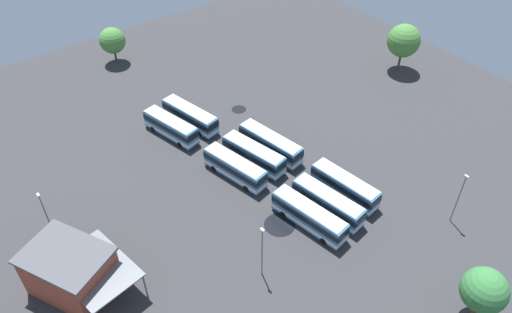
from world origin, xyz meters
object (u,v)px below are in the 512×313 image
Objects in this scene: bus_row1_slot2 at (270,144)px; bus_row2_slot1 at (328,203)px; bus_row0_slot0 at (171,127)px; bus_row0_slot1 at (190,116)px; tree_northwest at (112,41)px; lamp_post_far_corner at (47,218)px; maintenance_shelter at (96,269)px; tree_east_edge at (404,41)px; lamp_post_mid_lot at (262,250)px; bus_row2_slot0 at (309,216)px; depot_building at (70,271)px; bus_row1_slot0 at (235,168)px; tree_west_edge at (484,290)px; bus_row2_slot2 at (345,186)px; lamp_post_near_entrance at (459,197)px; bus_row1_slot1 at (254,155)px.

bus_row2_slot1 is (14.74, -1.64, -0.00)m from bus_row1_slot2.
bus_row0_slot0 is 4.12m from bus_row0_slot1.
tree_northwest is at bearing -174.29° from bus_row2_slot1.
bus_row0_slot0 and bus_row2_slot1 have the same top height.
bus_row0_slot0 is 25.90m from lamp_post_far_corner.
maintenance_shelter is 68.89m from tree_east_edge.
lamp_post_mid_lot is (2.76, -13.61, 2.80)m from bus_row2_slot1.
bus_row1_slot2 is 15.95m from bus_row2_slot0.
bus_row1_slot2 is 1.08× the size of maintenance_shelter.
lamp_post_far_corner is (-7.89, 0.60, 1.84)m from depot_building.
bus_row1_slot0 is (15.06, -1.46, -0.00)m from bus_row0_slot1.
bus_row2_slot1 is at bearing 101.46° from lamp_post_mid_lot.
tree_west_edge is (39.19, 34.14, -0.05)m from lamp_post_far_corner.
tree_west_edge reaches higher than depot_building.
bus_row0_slot0 is at bearing -142.10° from bus_row1_slot2.
depot_building reaches higher than maintenance_shelter.
bus_row2_slot1 is 1.19× the size of tree_east_edge.
tree_west_edge is (31.30, 34.74, 1.79)m from depot_building.
depot_building reaches higher than bus_row2_slot1.
tree_northwest is at bearing -177.92° from bus_row0_slot1.
tree_west_edge is (22.83, -2.03, 3.14)m from bus_row2_slot2.
lamp_post_near_entrance is 0.91× the size of tree_east_edge.
depot_building is 53.48m from tree_northwest.
bus_row0_slot0 is 0.99× the size of bus_row2_slot2.
bus_row2_slot2 is at bearing 98.53° from bus_row2_slot0.
bus_row0_slot1 is 34.03m from depot_building.
bus_row0_slot0 is 0.92× the size of bus_row1_slot2.
bus_row0_slot1 is at bearing -155.85° from bus_row1_slot2.
lamp_post_near_entrance is 1.16× the size of tree_northwest.
tree_east_edge is (-22.09, 51.09, 1.55)m from lamp_post_mid_lot.
tree_east_edge is at bearing 97.36° from bus_row1_slot1.
lamp_post_mid_lot is at bearing -78.54° from bus_row2_slot1.
tree_west_edge is at bearing 12.96° from bus_row1_slot0.
bus_row2_slot0 is 3.71m from bus_row2_slot1.
tree_northwest reaches higher than depot_building.
bus_row0_slot1 is 1.24× the size of lamp_post_far_corner.
depot_building is at bearing -81.07° from bus_row1_slot0.
bus_row2_slot2 is at bearing 17.50° from bus_row0_slot1.
bus_row1_slot0 is at bearing -0.67° from tree_northwest.
tree_west_edge reaches higher than bus_row2_slot0.
tree_northwest is at bearing 179.33° from bus_row1_slot0.
bus_row0_slot1 and bus_row1_slot0 have the same top height.
tree_west_edge reaches higher than bus_row2_slot2.
lamp_post_far_corner is (-28.73, -44.33, 0.35)m from lamp_post_near_entrance.
tree_west_edge is (29.07, 32.41, 1.04)m from maintenance_shelter.
bus_row2_slot2 is 1.44× the size of tree_west_edge.
maintenance_shelter is 1.18× the size of lamp_post_far_corner.
tree_east_edge is (9.26, 42.05, 4.36)m from bus_row0_slot1.
tree_west_edge is (50.53, 6.70, 3.14)m from bus_row0_slot1.
tree_east_edge is at bearing 49.98° from tree_northwest.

